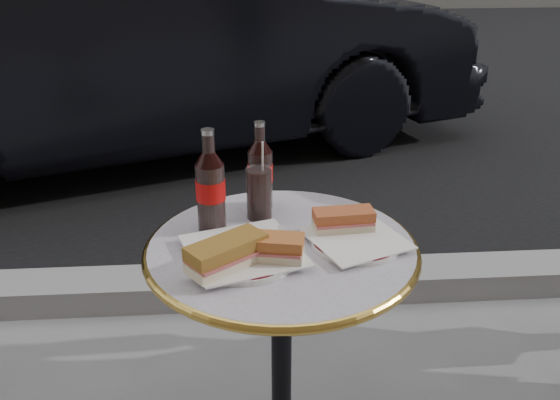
{
  "coord_description": "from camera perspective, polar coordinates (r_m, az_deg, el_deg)",
  "views": [
    {
      "loc": [
        -0.09,
        -1.23,
        1.41
      ],
      "look_at": [
        0.0,
        0.05,
        0.82
      ],
      "focal_mm": 40.0,
      "sensor_mm": 36.0,
      "label": 1
    }
  ],
  "objects": [
    {
      "name": "asphalt_road",
      "position": [
        6.39,
        -3.27,
        11.99
      ],
      "size": [
        40.0,
        8.0,
        0.0
      ],
      "primitive_type": "cube",
      "color": "black",
      "rests_on": "ground"
    },
    {
      "name": "plate_left",
      "position": [
        1.36,
        -3.36,
        -4.95
      ],
      "size": [
        0.28,
        0.28,
        0.01
      ],
      "primitive_type": "cylinder",
      "rotation": [
        0.0,
        0.0,
        0.13
      ],
      "color": "white",
      "rests_on": "bistro_table"
    },
    {
      "name": "sandwich_left_a",
      "position": [
        1.28,
        -4.9,
        -5.04
      ],
      "size": [
        0.18,
        0.16,
        0.06
      ],
      "primitive_type": "cube",
      "rotation": [
        0.0,
        0.0,
        0.64
      ],
      "color": "brown",
      "rests_on": "plate_left"
    },
    {
      "name": "bistro_table",
      "position": [
        1.62,
        0.13,
        -15.54
      ],
      "size": [
        0.62,
        0.62,
        0.73
      ],
      "primitive_type": null,
      "color": "#BAB2C4",
      "rests_on": "ground"
    },
    {
      "name": "sandwich_left_b",
      "position": [
        1.31,
        -1.04,
        -4.45
      ],
      "size": [
        0.16,
        0.1,
        0.05
      ],
      "primitive_type": "cube",
      "rotation": [
        0.0,
        0.0,
        -0.2
      ],
      "color": "#B7622E",
      "rests_on": "plate_left"
    },
    {
      "name": "plate_right",
      "position": [
        1.42,
        6.98,
        -3.8
      ],
      "size": [
        0.24,
        0.24,
        0.01
      ],
      "primitive_type": "cylinder",
      "rotation": [
        0.0,
        0.0,
        0.21
      ],
      "color": "white",
      "rests_on": "bistro_table"
    },
    {
      "name": "curb",
      "position": [
        2.53,
        -1.4,
        -7.81
      ],
      "size": [
        40.0,
        0.2,
        0.12
      ],
      "primitive_type": "cube",
      "color": "gray",
      "rests_on": "ground"
    },
    {
      "name": "parked_car",
      "position": [
        4.02,
        -12.94,
        13.95
      ],
      "size": [
        2.84,
        4.5,
        1.4
      ],
      "primitive_type": "imported",
      "rotation": [
        0.0,
        0.0,
        1.92
      ],
      "color": "black",
      "rests_on": "ground"
    },
    {
      "name": "cola_bottle_left",
      "position": [
        1.43,
        -6.41,
        1.75
      ],
      "size": [
        0.09,
        0.09,
        0.25
      ],
      "primitive_type": null,
      "rotation": [
        0.0,
        0.0,
        -0.43
      ],
      "color": "black",
      "rests_on": "bistro_table"
    },
    {
      "name": "sandwich_right",
      "position": [
        1.44,
        5.82,
        -1.94
      ],
      "size": [
        0.14,
        0.08,
        0.05
      ],
      "primitive_type": "cube",
      "rotation": [
        0.0,
        0.0,
        0.08
      ],
      "color": "#AF522C",
      "rests_on": "plate_right"
    },
    {
      "name": "cola_bottle_right",
      "position": [
        1.54,
        -1.82,
        3.17
      ],
      "size": [
        0.06,
        0.06,
        0.23
      ],
      "primitive_type": null,
      "rotation": [
        0.0,
        0.0,
        -0.01
      ],
      "color": "black",
      "rests_on": "bistro_table"
    },
    {
      "name": "cola_glass",
      "position": [
        1.5,
        -1.92,
        0.62
      ],
      "size": [
        0.08,
        0.08,
        0.13
      ],
      "primitive_type": "cylinder",
      "rotation": [
        0.0,
        0.0,
        -0.44
      ],
      "color": "black",
      "rests_on": "bistro_table"
    }
  ]
}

